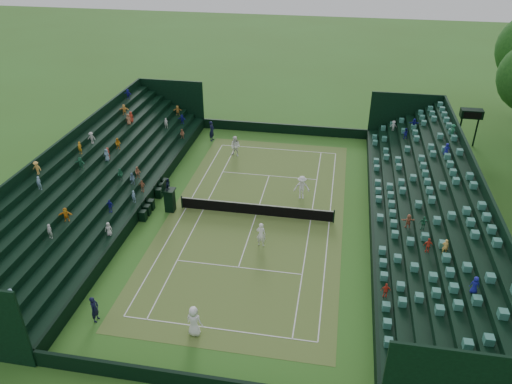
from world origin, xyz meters
TOP-DOWN VIEW (x-y plane):
  - ground at (0.00, 0.00)m, footprint 160.00×160.00m
  - court_surface at (0.00, 0.00)m, footprint 12.97×26.77m
  - perimeter_wall_north at (0.00, 15.88)m, footprint 17.17×0.20m
  - perimeter_wall_south at (0.00, -15.88)m, footprint 17.17×0.20m
  - perimeter_wall_east at (8.48, 0.00)m, footprint 0.20×31.77m
  - perimeter_wall_west at (-8.48, 0.00)m, footprint 0.20×31.77m
  - north_grandstand at (12.66, 0.00)m, footprint 6.60×32.00m
  - south_grandstand at (-12.66, 0.00)m, footprint 6.60×32.00m
  - tennis_net at (0.00, 0.00)m, footprint 11.67×0.10m
  - scoreboard_tower at (17.75, 16.00)m, footprint 2.00×1.00m
  - umpire_chair at (-6.55, -0.52)m, footprint 0.88×0.88m
  - courtside_chairs at (-8.10, 0.32)m, footprint 0.53×5.50m
  - player_near_west at (-1.14, -12.44)m, footprint 1.01×0.76m
  - player_near_east at (1.02, -3.75)m, footprint 0.69×0.49m
  - player_far_west at (-3.69, 9.81)m, footprint 1.11×0.96m
  - player_far_east at (3.11, 3.13)m, footprint 1.34×0.88m
  - line_judge_north at (-6.73, 12.86)m, footprint 0.54×0.77m
  - line_judge_south at (-6.86, -12.41)m, footprint 0.43×0.62m

SIDE VIEW (x-z plane):
  - ground at x=0.00m, z-range 0.00..0.00m
  - court_surface at x=0.00m, z-range 0.00..0.01m
  - courtside_chairs at x=-8.10m, z-range -0.14..1.00m
  - perimeter_wall_north at x=0.00m, z-range 0.00..1.00m
  - perimeter_wall_south at x=0.00m, z-range 0.00..1.00m
  - perimeter_wall_east at x=8.48m, z-range 0.00..1.00m
  - perimeter_wall_west at x=-8.48m, z-range 0.00..1.00m
  - tennis_net at x=0.00m, z-range 0.00..1.06m
  - line_judge_south at x=-6.86m, z-range 0.00..1.64m
  - player_near_east at x=1.02m, z-range 0.00..1.81m
  - player_near_west at x=-1.14m, z-range 0.00..1.88m
  - player_far_west at x=-3.69m, z-range 0.00..1.94m
  - player_far_east at x=3.11m, z-range 0.00..1.95m
  - line_judge_north at x=-6.73m, z-range 0.00..2.01m
  - umpire_chair at x=-6.55m, z-range -0.20..2.55m
  - north_grandstand at x=12.66m, z-range -0.90..4.00m
  - south_grandstand at x=-12.66m, z-range -0.90..4.00m
  - scoreboard_tower at x=17.75m, z-range 1.29..4.99m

